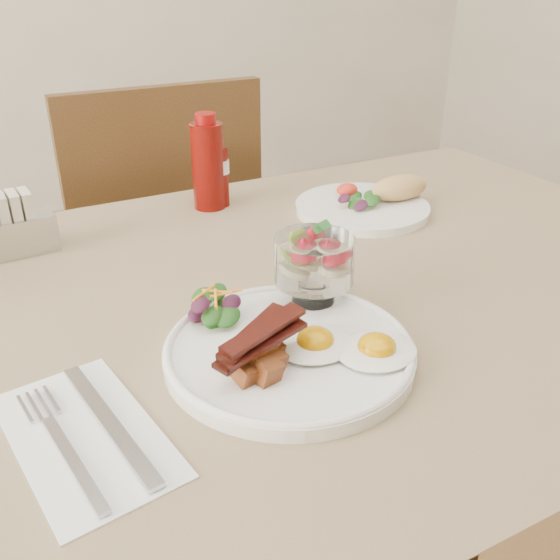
% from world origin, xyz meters
% --- Properties ---
extents(table, '(1.33, 0.88, 0.75)m').
position_xyz_m(table, '(0.00, 0.00, 0.66)').
color(table, brown).
rests_on(table, ground).
extents(chair_far, '(0.42, 0.42, 0.93)m').
position_xyz_m(chair_far, '(0.00, 0.66, 0.52)').
color(chair_far, brown).
rests_on(chair_far, ground).
extents(main_plate, '(0.28, 0.28, 0.02)m').
position_xyz_m(main_plate, '(-0.09, -0.15, 0.76)').
color(main_plate, white).
rests_on(main_plate, table).
extents(fried_eggs, '(0.15, 0.13, 0.03)m').
position_xyz_m(fried_eggs, '(-0.04, -0.18, 0.77)').
color(fried_eggs, white).
rests_on(fried_eggs, main_plate).
extents(bacon_potato_pile, '(0.11, 0.08, 0.05)m').
position_xyz_m(bacon_potato_pile, '(-0.14, -0.17, 0.79)').
color(bacon_potato_pile, brown).
rests_on(bacon_potato_pile, main_plate).
extents(side_salad, '(0.07, 0.07, 0.04)m').
position_xyz_m(side_salad, '(-0.14, -0.06, 0.78)').
color(side_salad, '#184612').
rests_on(side_salad, main_plate).
extents(fruit_cup, '(0.10, 0.10, 0.10)m').
position_xyz_m(fruit_cup, '(-0.01, -0.07, 0.82)').
color(fruit_cup, white).
rests_on(fruit_cup, main_plate).
extents(second_plate, '(0.25, 0.23, 0.06)m').
position_xyz_m(second_plate, '(0.26, 0.19, 0.77)').
color(second_plate, white).
rests_on(second_plate, table).
extents(ketchup_bottle, '(0.06, 0.06, 0.17)m').
position_xyz_m(ketchup_bottle, '(0.01, 0.34, 0.83)').
color(ketchup_bottle, '#5E0905').
rests_on(ketchup_bottle, table).
extents(hot_sauce_bottle, '(0.04, 0.04, 0.12)m').
position_xyz_m(hot_sauce_bottle, '(0.03, 0.33, 0.81)').
color(hot_sauce_bottle, '#5E0905').
rests_on(hot_sauce_bottle, table).
extents(sugar_caddy, '(0.11, 0.06, 0.09)m').
position_xyz_m(sugar_caddy, '(-0.32, 0.29, 0.79)').
color(sugar_caddy, '#B6B6BA').
rests_on(sugar_caddy, table).
extents(napkin_cutlery, '(0.15, 0.24, 0.01)m').
position_xyz_m(napkin_cutlery, '(-0.32, -0.17, 0.75)').
color(napkin_cutlery, white).
rests_on(napkin_cutlery, table).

